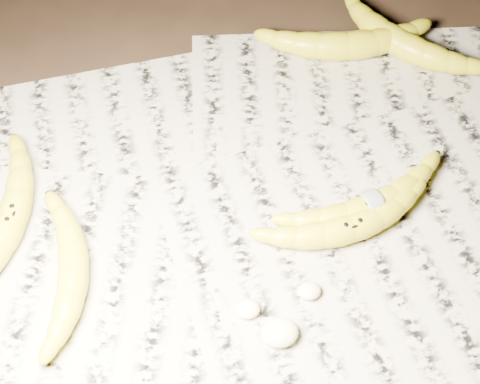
{
  "coord_description": "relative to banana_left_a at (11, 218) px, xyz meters",
  "views": [
    {
      "loc": [
        -0.09,
        -0.42,
        0.69
      ],
      "look_at": [
        -0.03,
        0.0,
        0.05
      ],
      "focal_mm": 50.0,
      "sensor_mm": 36.0,
      "label": 1
    }
  ],
  "objects": [
    {
      "name": "ground",
      "position": [
        0.29,
        -0.02,
        -0.03
      ],
      "size": [
        3.0,
        3.0,
        0.0
      ],
      "primitive_type": "plane",
      "color": "black",
      "rests_on": "ground"
    },
    {
      "name": "newspaper_patch",
      "position": [
        0.32,
        -0.03,
        -0.02
      ],
      "size": [
        0.9,
        0.7,
        0.01
      ],
      "primitive_type": "cube",
      "color": "#A49E8D",
      "rests_on": "ground"
    },
    {
      "name": "banana_left_a",
      "position": [
        0.0,
        0.0,
        0.0
      ],
      "size": [
        0.11,
        0.22,
        0.04
      ],
      "primitive_type": null,
      "rotation": [
        0.0,
        0.0,
        1.28
      ],
      "color": "gold",
      "rests_on": "newspaper_patch"
    },
    {
      "name": "banana_left_b",
      "position": [
        0.07,
        -0.08,
        -0.0
      ],
      "size": [
        0.06,
        0.18,
        0.03
      ],
      "primitive_type": null,
      "rotation": [
        0.0,
        0.0,
        1.53
      ],
      "color": "gold",
      "rests_on": "newspaper_patch"
    },
    {
      "name": "banana_center",
      "position": [
        0.39,
        -0.07,
        -0.0
      ],
      "size": [
        0.2,
        0.09,
        0.04
      ],
      "primitive_type": null,
      "rotation": [
        0.0,
        0.0,
        0.18
      ],
      "color": "gold",
      "rests_on": "newspaper_patch"
    },
    {
      "name": "banana_taped",
      "position": [
        0.42,
        -0.05,
        -0.0
      ],
      "size": [
        0.21,
        0.1,
        0.03
      ],
      "primitive_type": null,
      "rotation": [
        0.0,
        0.0,
        0.27
      ],
      "color": "gold",
      "rests_on": "newspaper_patch"
    },
    {
      "name": "banana_upper_a",
      "position": [
        0.46,
        0.21,
        0.0
      ],
      "size": [
        0.22,
        0.08,
        0.04
      ],
      "primitive_type": null,
      "rotation": [
        0.0,
        0.0,
        -0.08
      ],
      "color": "gold",
      "rests_on": "newspaper_patch"
    },
    {
      "name": "banana_upper_b",
      "position": [
        0.53,
        0.21,
        0.0
      ],
      "size": [
        0.18,
        0.19,
        0.04
      ],
      "primitive_type": null,
      "rotation": [
        0.0,
        0.0,
        -0.85
      ],
      "color": "gold",
      "rests_on": "newspaper_patch"
    },
    {
      "name": "measuring_tape",
      "position": [
        0.42,
        -0.05,
        -0.0
      ],
      "size": [
        0.02,
        0.04,
        0.04
      ],
      "primitive_type": "torus",
      "rotation": [
        0.0,
        1.57,
        0.27
      ],
      "color": "white",
      "rests_on": "newspaper_patch"
    },
    {
      "name": "flesh_chunk_a",
      "position": [
        0.28,
        -0.18,
        -0.01
      ],
      "size": [
        0.04,
        0.03,
        0.02
      ],
      "primitive_type": "ellipsoid",
      "color": "#FBECC3",
      "rests_on": "newspaper_patch"
    },
    {
      "name": "flesh_chunk_b",
      "position": [
        0.25,
        -0.15,
        -0.01
      ],
      "size": [
        0.03,
        0.02,
        0.02
      ],
      "primitive_type": "ellipsoid",
      "color": "#FBECC3",
      "rests_on": "newspaper_patch"
    },
    {
      "name": "flesh_chunk_c",
      "position": [
        0.33,
        -0.14,
        -0.01
      ],
      "size": [
        0.03,
        0.02,
        0.02
      ],
      "primitive_type": "ellipsoid",
      "color": "#FBECC3",
      "rests_on": "newspaper_patch"
    }
  ]
}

